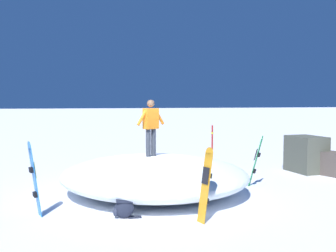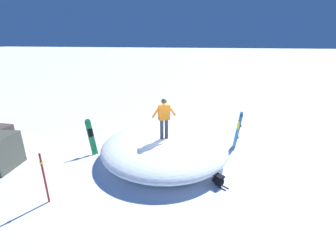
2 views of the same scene
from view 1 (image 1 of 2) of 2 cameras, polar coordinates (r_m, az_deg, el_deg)
name	(u,v)px [view 1 (image 1 of 2)]	position (r m, az deg, el deg)	size (l,w,h in m)	color
ground	(146,189)	(12.24, -3.11, -8.89)	(240.00, 240.00, 0.00)	white
snow_mound	(154,175)	(11.62, -1.95, -6.99)	(5.28, 5.53, 1.03)	white
snowboarder_standing	(151,124)	(11.68, -2.46, 0.30)	(0.93, 0.56, 1.65)	#333842
snowboard_primary_upright	(206,184)	(8.84, 5.41, -8.19)	(0.33, 0.33, 1.65)	orange
snowboard_secondary_upright	(34,178)	(9.69, -18.56, -6.98)	(0.32, 0.36, 1.74)	#2672BF
snowboard_tertiary_upright	(256,160)	(12.72, 12.47, -4.77)	(0.49, 0.46, 1.58)	#1E8C47
backpack_near	(75,178)	(13.07, -13.16, -7.24)	(0.63, 0.57, 0.41)	black
backpack_far	(124,208)	(9.27, -6.32, -11.60)	(0.65, 0.26, 0.44)	#1E2333
trail_marker_pole	(212,146)	(15.73, 6.31, -2.80)	(0.10, 0.10, 1.70)	#A51E19
rock_outcrop	(333,158)	(15.61, 22.43, -4.19)	(2.88, 2.44, 1.34)	#4A4D41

